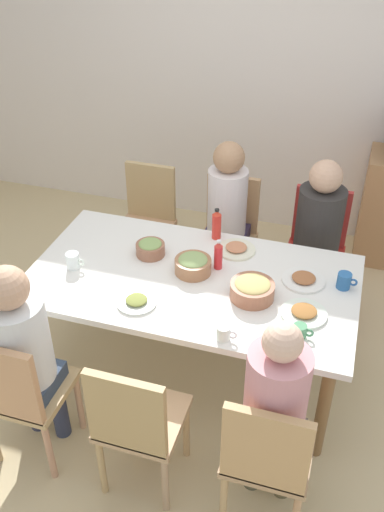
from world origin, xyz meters
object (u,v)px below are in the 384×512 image
chair_4 (136,421)px  bottle_1 (217,225)px  plate_1 (304,313)px  bowl_0 (150,248)px  chair_0 (316,244)px  plate_2 (137,301)px  cup_0 (344,281)px  person_0 (319,226)px  cup_2 (73,261)px  cup_4 (300,331)px  cup_3 (260,279)px  bottle_0 (218,255)px  plate_0 (304,279)px  person_1 (22,347)px  dining_table (192,287)px  cup_1 (224,333)px  chair_5 (229,230)px  bowl_2 (252,289)px  person_3 (275,409)px  plate_3 (236,249)px  chair_1 (20,391)px  chair_2 (147,217)px  bowl_1 (193,264)px  chair_3 (267,455)px

chair_4 → bottle_1: bottle_1 is taller
plate_1 → bowl_0: (-0.98, 0.29, 0.03)m
chair_0 → plate_2: chair_0 is taller
plate_2 → cup_0: 1.17m
cup_0 → person_0: bearing=108.3°
bowl_0 → bottle_1: bearing=41.9°
cup_2 → cup_4: cup_2 is taller
plate_1 → cup_3: (-0.28, 0.19, 0.03)m
bottle_1 → bowl_0: bearing=-138.1°
plate_1 → bottle_0: size_ratio=1.29×
person_0 → cup_4: (0.04, -1.13, 0.05)m
cup_4 → plate_0: bearing=95.7°
bottle_0 → bowl_0: bearing=178.4°
person_1 → plate_2: size_ratio=5.60×
plate_1 → cup_4: cup_4 is taller
dining_table → cup_1: 0.56m
person_1 → cup_1: bearing=20.9°
cup_1 → chair_5: bearing=102.9°
bowl_2 → chair_4: bearing=-114.3°
cup_0 → cup_1: size_ratio=1.08×
chair_0 → bottle_0: (-0.52, -0.77, 0.31)m
person_3 → chair_5: size_ratio=1.36×
cup_3 → plate_3: bearing=124.7°
person_1 → bowl_2: person_1 is taller
chair_1 → cup_1: chair_1 is taller
plate_0 → cup_4: cup_4 is taller
plate_2 → dining_table: bearing=55.6°
cup_3 → chair_2: bearing=140.1°
cup_2 → cup_4: size_ratio=1.07×
chair_0 → cup_4: 1.25m
plate_1 → cup_3: 0.34m
chair_4 → person_1: bearing=171.9°
chair_1 → person_3: person_3 is taller
plate_2 → cup_2: size_ratio=1.90×
chair_1 → plate_0: (1.26, 1.05, 0.23)m
bowl_0 → person_1: bearing=-108.6°
chair_5 → bowl_1: bearing=-90.7°
cup_2 → bottle_0: size_ratio=0.59×
bowl_2 → cup_2: size_ratio=2.15×
chair_2 → person_3: 2.14m
person_3 → cup_1: 0.49m
chair_4 → chair_5: (0.00, 1.80, 0.00)m
cup_2 → bottle_1: bottle_1 is taller
plate_0 → bowl_1: bearing=-171.1°
chair_1 → bottle_1: size_ratio=4.25×
bowl_0 → bottle_1: bottle_1 is taller
person_3 → chair_2: bearing=126.6°
person_1 → plate_1: (1.30, 0.67, 0.01)m
dining_table → chair_3: (0.64, -0.90, -0.15)m
bowl_2 → chair_5: bearing=110.8°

